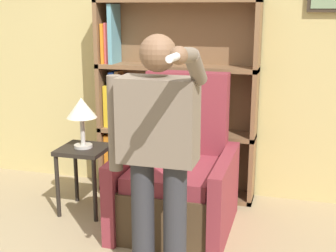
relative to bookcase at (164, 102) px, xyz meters
The scene contains 6 objects.
wall_back 0.54m from the bookcase, 93.12° to the left, with size 8.00×0.11×2.80m.
bookcase is the anchor object (origin of this frame).
armchair 0.90m from the bookcase, 64.65° to the right, with size 0.89×0.94×1.23m.
person_standing 1.55m from the bookcase, 75.06° to the right, with size 0.63×0.78×1.61m.
side_table 0.93m from the bookcase, 130.20° to the right, with size 0.40×0.40×0.59m.
table_lamp 0.83m from the bookcase, 130.20° to the right, with size 0.26×0.26×0.43m.
Camera 1 is at (1.23, -2.25, 1.76)m, focal length 50.00 mm.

